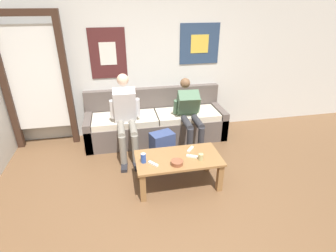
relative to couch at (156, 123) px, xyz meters
The scene contains 14 objects.
ground_plane 2.11m from the couch, 91.50° to the right, with size 18.00×18.00×0.00m, color brown.
wall_back 1.06m from the couch, 98.41° to the left, with size 10.00×0.07×2.55m.
door_frame 2.07m from the couch, behind, with size 1.00×0.10×2.15m.
couch is the anchor object (origin of this frame).
coffee_table 1.38m from the couch, 86.95° to the right, with size 1.10×0.58×0.42m.
person_seated_adult 0.76m from the couch, 143.15° to the right, with size 0.47×0.89×1.25m.
person_seated_teen 0.69m from the couch, 34.79° to the right, with size 0.47×0.98×1.08m.
backpack 0.76m from the couch, 91.65° to the right, with size 0.39×0.34×0.46m.
ceramic_bowl 1.54m from the couch, 89.30° to the right, with size 0.16×0.16×0.06m.
pillar_candle 1.54m from the couch, 77.27° to the right, with size 0.06×0.06×0.10m.
drink_can_blue 1.47m from the couch, 105.21° to the right, with size 0.07×0.07×0.12m.
game_controller_near_left 1.51m from the couch, 100.34° to the right, with size 0.12×0.13×0.03m.
game_controller_near_right 1.44m from the couch, 79.97° to the right, with size 0.14×0.10×0.03m.
game_controller_far_center 1.27m from the couch, 77.30° to the right, with size 0.12×0.13×0.03m.
Camera 1 is at (-0.58, -2.08, 2.26)m, focal length 28.00 mm.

